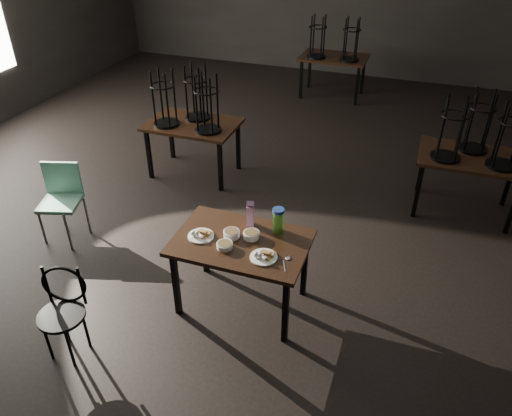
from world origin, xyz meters
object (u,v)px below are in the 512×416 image
at_px(juice_carton, 250,214).
at_px(bentwood_chair, 63,306).
at_px(water_bottle, 278,220).
at_px(school_chair, 61,195).
at_px(main_table, 241,248).

distance_m(juice_carton, bentwood_chair, 1.78).
xyz_separation_m(water_bottle, school_chair, (-2.54, 0.14, -0.34)).
bearing_deg(juice_carton, water_bottle, -2.49).
xyz_separation_m(main_table, juice_carton, (-0.01, 0.26, 0.20)).
height_order(water_bottle, school_chair, water_bottle).
bearing_deg(school_chair, juice_carton, -20.25).
relative_size(main_table, juice_carton, 4.63).
relative_size(water_bottle, school_chair, 0.27).
bearing_deg(main_table, school_chair, 170.24).
relative_size(juice_carton, bentwood_chair, 0.32).
bearing_deg(juice_carton, main_table, -88.73).
bearing_deg(bentwood_chair, water_bottle, 24.07).
height_order(main_table, bentwood_chair, bentwood_chair).
distance_m(juice_carton, school_chair, 2.29).
xyz_separation_m(juice_carton, school_chair, (-2.26, 0.13, -0.34)).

